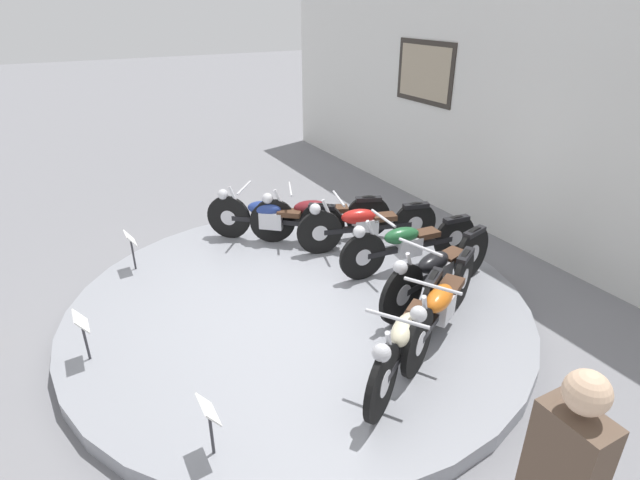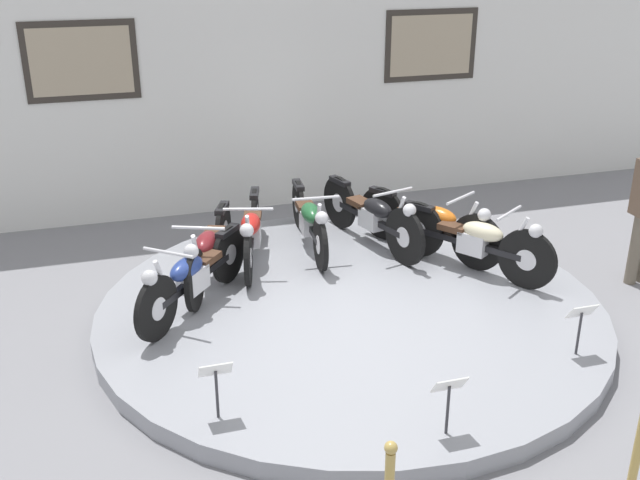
% 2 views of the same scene
% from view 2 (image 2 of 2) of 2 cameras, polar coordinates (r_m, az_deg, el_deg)
% --- Properties ---
extents(ground_plane, '(60.00, 60.00, 0.00)m').
position_cam_2_polar(ground_plane, '(7.80, 2.34, -5.96)').
color(ground_plane, slate).
extents(display_platform, '(5.17, 5.17, 0.17)m').
position_cam_2_polar(display_platform, '(7.76, 2.35, -5.40)').
color(display_platform, gray).
rests_on(display_platform, ground_plane).
extents(back_wall, '(14.00, 0.22, 3.98)m').
position_cam_2_polar(back_wall, '(10.51, -4.15, 13.07)').
color(back_wall, silver).
rests_on(back_wall, ground_plane).
extents(motorcycle_blue, '(1.31, 1.56, 0.79)m').
position_cam_2_polar(motorcycle_blue, '(7.54, -9.69, -2.64)').
color(motorcycle_blue, black).
rests_on(motorcycle_blue, display_platform).
extents(motorcycle_maroon, '(0.81, 1.86, 0.79)m').
position_cam_2_polar(motorcycle_maroon, '(8.11, -8.46, -0.68)').
color(motorcycle_maroon, black).
rests_on(motorcycle_maroon, display_platform).
extents(motorcycle_red, '(0.66, 1.91, 0.78)m').
position_cam_2_polar(motorcycle_red, '(8.58, -5.24, 0.78)').
color(motorcycle_red, black).
rests_on(motorcycle_red, display_platform).
extents(motorcycle_green, '(0.54, 1.95, 0.78)m').
position_cam_2_polar(motorcycle_green, '(8.88, -0.81, 1.62)').
color(motorcycle_green, black).
rests_on(motorcycle_green, display_platform).
extents(motorcycle_black, '(0.66, 1.97, 0.81)m').
position_cam_2_polar(motorcycle_black, '(8.96, 4.01, 1.94)').
color(motorcycle_black, black).
rests_on(motorcycle_black, display_platform).
extents(motorcycle_orange, '(1.06, 1.76, 0.80)m').
position_cam_2_polar(motorcycle_orange, '(8.81, 8.42, 1.31)').
color(motorcycle_orange, black).
rests_on(motorcycle_orange, display_platform).
extents(motorcycle_cream, '(1.16, 1.70, 0.81)m').
position_cam_2_polar(motorcycle_cream, '(8.42, 11.65, 0.07)').
color(motorcycle_cream, black).
rests_on(motorcycle_cream, display_platform).
extents(info_placard_front_left, '(0.26, 0.11, 0.51)m').
position_cam_2_polar(info_placard_front_left, '(5.91, -7.94, -10.31)').
color(info_placard_front_left, '#333338').
rests_on(info_placard_front_left, display_platform).
extents(info_placard_front_centre, '(0.26, 0.11, 0.51)m').
position_cam_2_polar(info_placard_front_centre, '(5.77, 9.80, -11.38)').
color(info_placard_front_centre, '#333338').
rests_on(info_placard_front_centre, display_platform).
extents(info_placard_front_right, '(0.26, 0.11, 0.51)m').
position_cam_2_polar(info_placard_front_right, '(7.06, 19.28, -5.64)').
color(info_placard_front_right, '#333338').
rests_on(info_placard_front_right, display_platform).
extents(stanchion_post_right_of_entry, '(0.28, 0.28, 1.02)m').
position_cam_2_polar(stanchion_post_right_of_entry, '(5.65, 22.70, -16.31)').
color(stanchion_post_right_of_entry, tan).
rests_on(stanchion_post_right_of_entry, ground_plane).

